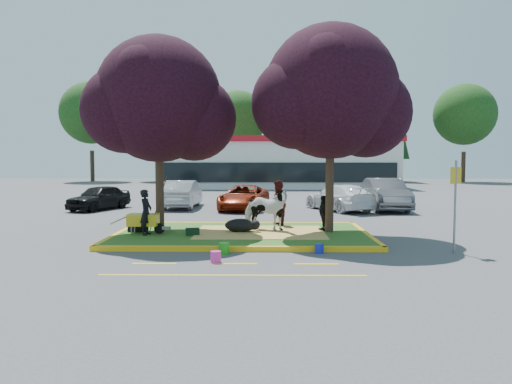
{
  "coord_description": "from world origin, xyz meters",
  "views": [
    {
      "loc": [
        0.69,
        -16.34,
        2.63
      ],
      "look_at": [
        0.45,
        0.5,
        1.45
      ],
      "focal_mm": 35.0,
      "sensor_mm": 36.0,
      "label": 1
    }
  ],
  "objects_px": {
    "calf": "(240,225)",
    "car_silver": "(182,194)",
    "sign_post": "(455,196)",
    "bucket_green": "(224,248)",
    "handler": "(146,212)",
    "wheelbarrow": "(144,220)",
    "bucket_pink": "(216,257)",
    "car_black": "(99,197)",
    "cow": "(265,210)",
    "bucket_blue": "(319,249)"
  },
  "relations": [
    {
      "from": "handler",
      "to": "car_silver",
      "type": "height_order",
      "value": "handler"
    },
    {
      "from": "sign_post",
      "to": "bucket_blue",
      "type": "distance_m",
      "value": 3.98
    },
    {
      "from": "sign_post",
      "to": "bucket_pink",
      "type": "xyz_separation_m",
      "value": [
        -6.43,
        -1.34,
        -1.43
      ]
    },
    {
      "from": "wheelbarrow",
      "to": "car_silver",
      "type": "distance_m",
      "value": 9.82
    },
    {
      "from": "bucket_pink",
      "to": "car_black",
      "type": "height_order",
      "value": "car_black"
    },
    {
      "from": "cow",
      "to": "bucket_green",
      "type": "distance_m",
      "value": 3.58
    },
    {
      "from": "handler",
      "to": "wheelbarrow",
      "type": "relative_size",
      "value": 0.84
    },
    {
      "from": "car_black",
      "to": "car_silver",
      "type": "relative_size",
      "value": 0.84
    },
    {
      "from": "cow",
      "to": "sign_post",
      "type": "relative_size",
      "value": 0.67
    },
    {
      "from": "wheelbarrow",
      "to": "bucket_pink",
      "type": "relative_size",
      "value": 5.99
    },
    {
      "from": "cow",
      "to": "wheelbarrow",
      "type": "height_order",
      "value": "cow"
    },
    {
      "from": "car_black",
      "to": "car_silver",
      "type": "bearing_deg",
      "value": 36.74
    },
    {
      "from": "cow",
      "to": "bucket_blue",
      "type": "relative_size",
      "value": 6.47
    },
    {
      "from": "car_silver",
      "to": "bucket_pink",
      "type": "bearing_deg",
      "value": 103.65
    },
    {
      "from": "handler",
      "to": "bucket_blue",
      "type": "distance_m",
      "value": 5.79
    },
    {
      "from": "cow",
      "to": "sign_post",
      "type": "distance_m",
      "value": 6.05
    },
    {
      "from": "bucket_green",
      "to": "bucket_blue",
      "type": "bearing_deg",
      "value": 3.21
    },
    {
      "from": "calf",
      "to": "wheelbarrow",
      "type": "xyz_separation_m",
      "value": [
        -3.12,
        -0.41,
        0.22
      ]
    },
    {
      "from": "bucket_green",
      "to": "bucket_blue",
      "type": "height_order",
      "value": "bucket_green"
    },
    {
      "from": "wheelbarrow",
      "to": "sign_post",
      "type": "height_order",
      "value": "sign_post"
    },
    {
      "from": "calf",
      "to": "bucket_pink",
      "type": "height_order",
      "value": "calf"
    },
    {
      "from": "calf",
      "to": "car_silver",
      "type": "distance_m",
      "value": 10.03
    },
    {
      "from": "bucket_blue",
      "to": "car_black",
      "type": "xyz_separation_m",
      "value": [
        -9.75,
        11.21,
        0.49
      ]
    },
    {
      "from": "sign_post",
      "to": "car_black",
      "type": "bearing_deg",
      "value": 118.35
    },
    {
      "from": "car_black",
      "to": "bucket_pink",
      "type": "bearing_deg",
      "value": -38.59
    },
    {
      "from": "bucket_blue",
      "to": "car_silver",
      "type": "height_order",
      "value": "car_silver"
    },
    {
      "from": "wheelbarrow",
      "to": "car_silver",
      "type": "xyz_separation_m",
      "value": [
        -0.34,
        9.81,
        0.12
      ]
    },
    {
      "from": "sign_post",
      "to": "bucket_green",
      "type": "bearing_deg",
      "value": 160.13
    },
    {
      "from": "bucket_green",
      "to": "bucket_pink",
      "type": "height_order",
      "value": "bucket_green"
    },
    {
      "from": "calf",
      "to": "car_silver",
      "type": "bearing_deg",
      "value": 130.35
    },
    {
      "from": "handler",
      "to": "car_silver",
      "type": "relative_size",
      "value": 0.34
    },
    {
      "from": "wheelbarrow",
      "to": "bucket_green",
      "type": "distance_m",
      "value": 3.86
    },
    {
      "from": "bucket_green",
      "to": "car_black",
      "type": "relative_size",
      "value": 0.09
    },
    {
      "from": "bucket_pink",
      "to": "car_black",
      "type": "distance_m",
      "value": 14.31
    },
    {
      "from": "sign_post",
      "to": "car_black",
      "type": "xyz_separation_m",
      "value": [
        -13.46,
        11.11,
        -0.95
      ]
    },
    {
      "from": "cow",
      "to": "car_silver",
      "type": "relative_size",
      "value": 0.39
    },
    {
      "from": "handler",
      "to": "bucket_blue",
      "type": "xyz_separation_m",
      "value": [
        5.28,
        -2.24,
        -0.75
      ]
    },
    {
      "from": "bucket_blue",
      "to": "car_black",
      "type": "relative_size",
      "value": 0.07
    },
    {
      "from": "handler",
      "to": "car_black",
      "type": "xyz_separation_m",
      "value": [
        -4.47,
        8.98,
        -0.26
      ]
    },
    {
      "from": "calf",
      "to": "sign_post",
      "type": "height_order",
      "value": "sign_post"
    },
    {
      "from": "wheelbarrow",
      "to": "car_silver",
      "type": "relative_size",
      "value": 0.4
    },
    {
      "from": "bucket_green",
      "to": "car_black",
      "type": "height_order",
      "value": "car_black"
    },
    {
      "from": "bucket_green",
      "to": "bucket_blue",
      "type": "xyz_separation_m",
      "value": [
        2.6,
        0.15,
        -0.02
      ]
    },
    {
      "from": "cow",
      "to": "calf",
      "type": "bearing_deg",
      "value": 133.63
    },
    {
      "from": "wheelbarrow",
      "to": "sign_post",
      "type": "bearing_deg",
      "value": -13.24
    },
    {
      "from": "cow",
      "to": "bucket_blue",
      "type": "distance_m",
      "value": 3.57
    },
    {
      "from": "handler",
      "to": "car_black",
      "type": "bearing_deg",
      "value": 35.16
    },
    {
      "from": "cow",
      "to": "bucket_pink",
      "type": "bearing_deg",
      "value": -172.75
    },
    {
      "from": "bucket_pink",
      "to": "car_silver",
      "type": "distance_m",
      "value": 13.86
    },
    {
      "from": "handler",
      "to": "bucket_blue",
      "type": "height_order",
      "value": "handler"
    }
  ]
}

